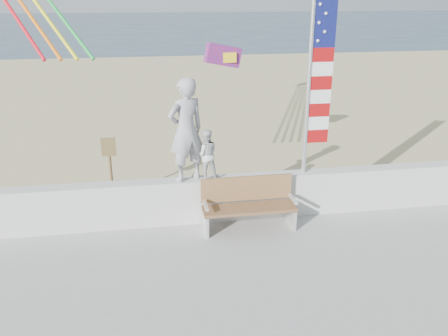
{
  "coord_description": "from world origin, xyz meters",
  "views": [
    {
      "loc": [
        -1.22,
        -6.61,
        4.53
      ],
      "look_at": [
        0.2,
        1.8,
        1.35
      ],
      "focal_mm": 38.0,
      "sensor_mm": 36.0,
      "label": 1
    }
  ],
  "objects_px": {
    "adult": "(186,130)",
    "bench": "(248,203)",
    "flag": "(315,78)",
    "child": "(206,154)"
  },
  "relations": [
    {
      "from": "adult",
      "to": "bench",
      "type": "relative_size",
      "value": 1.11
    },
    {
      "from": "adult",
      "to": "bench",
      "type": "bearing_deg",
      "value": 134.26
    },
    {
      "from": "adult",
      "to": "flag",
      "type": "xyz_separation_m",
      "value": [
        2.49,
        -0.0,
        0.91
      ]
    },
    {
      "from": "flag",
      "to": "child",
      "type": "bearing_deg",
      "value": 179.99
    },
    {
      "from": "flag",
      "to": "adult",
      "type": "bearing_deg",
      "value": 179.99
    },
    {
      "from": "adult",
      "to": "bench",
      "type": "xyz_separation_m",
      "value": [
        1.13,
        -0.45,
        -1.39
      ]
    },
    {
      "from": "child",
      "to": "bench",
      "type": "distance_m",
      "value": 1.25
    },
    {
      "from": "adult",
      "to": "flag",
      "type": "relative_size",
      "value": 0.57
    },
    {
      "from": "child",
      "to": "bench",
      "type": "relative_size",
      "value": 0.55
    },
    {
      "from": "adult",
      "to": "bench",
      "type": "height_order",
      "value": "adult"
    }
  ]
}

